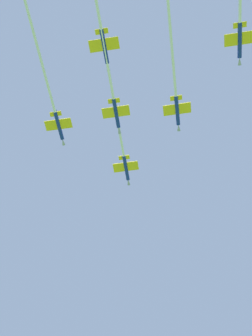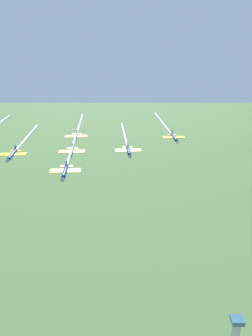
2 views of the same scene
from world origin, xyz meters
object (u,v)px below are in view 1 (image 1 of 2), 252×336
(jet_starboard_inner, at_px, (174,68))
(jet_port_outer, at_px, (108,69))
(jet_port_inner, at_px, (48,88))
(jet_lead, at_px, (119,126))

(jet_starboard_inner, height_order, jet_port_outer, jet_port_outer)
(jet_port_inner, bearing_deg, jet_starboard_inner, -0.91)
(jet_lead, bearing_deg, jet_port_outer, -90.00)
(jet_port_inner, distance_m, jet_port_outer, 19.53)
(jet_port_inner, relative_size, jet_port_outer, 0.95)
(jet_starboard_inner, relative_size, jet_port_outer, 0.98)
(jet_port_inner, distance_m, jet_starboard_inner, 38.56)
(jet_lead, distance_m, jet_port_outer, 19.32)
(jet_port_inner, bearing_deg, jet_lead, 40.06)
(jet_starboard_inner, bearing_deg, jet_port_inner, 179.09)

